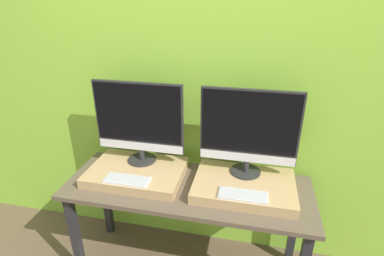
{
  "coord_description": "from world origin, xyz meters",
  "views": [
    {
      "loc": [
        0.36,
        -1.25,
        1.83
      ],
      "look_at": [
        0.0,
        0.41,
        1.05
      ],
      "focal_mm": 28.0,
      "sensor_mm": 36.0,
      "label": 1
    }
  ],
  "objects": [
    {
      "name": "wall_back",
      "position": [
        0.0,
        0.63,
        1.3
      ],
      "size": [
        8.0,
        0.04,
        2.6
      ],
      "color": "#8CC638",
      "rests_on": "ground_plane"
    },
    {
      "name": "workbench",
      "position": [
        0.0,
        0.28,
        0.62
      ],
      "size": [
        1.55,
        0.56,
        0.71
      ],
      "color": "brown",
      "rests_on": "ground_plane"
    },
    {
      "name": "wooden_riser_left",
      "position": [
        -0.35,
        0.31,
        0.74
      ],
      "size": [
        0.61,
        0.42,
        0.06
      ],
      "color": "tan",
      "rests_on": "workbench"
    },
    {
      "name": "monitor_left",
      "position": [
        -0.35,
        0.41,
        1.07
      ],
      "size": [
        0.59,
        0.19,
        0.55
      ],
      "color": "#282828",
      "rests_on": "wooden_riser_left"
    },
    {
      "name": "keyboard_left",
      "position": [
        -0.35,
        0.16,
        0.78
      ],
      "size": [
        0.28,
        0.11,
        0.01
      ],
      "color": "silver",
      "rests_on": "wooden_riser_left"
    },
    {
      "name": "wooden_riser_right",
      "position": [
        0.35,
        0.31,
        0.74
      ],
      "size": [
        0.61,
        0.42,
        0.06
      ],
      "color": "tan",
      "rests_on": "workbench"
    },
    {
      "name": "monitor_right",
      "position": [
        0.35,
        0.41,
        1.07
      ],
      "size": [
        0.59,
        0.19,
        0.55
      ],
      "color": "#282828",
      "rests_on": "wooden_riser_right"
    },
    {
      "name": "keyboard_right",
      "position": [
        0.35,
        0.16,
        0.78
      ],
      "size": [
        0.28,
        0.11,
        0.01
      ],
      "color": "silver",
      "rests_on": "wooden_riser_right"
    }
  ]
}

